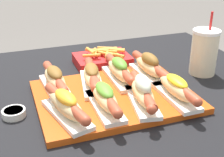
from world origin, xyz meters
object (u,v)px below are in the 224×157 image
Objects in this scene: hot_dog_5 at (92,76)px; drink_cup at (204,52)px; serving_tray at (114,96)px; hot_dog_4 at (55,79)px; hot_dog_7 at (149,66)px; hot_dog_1 at (105,97)px; fries_basket at (103,59)px; hot_dog_0 at (66,105)px; sauce_bowl at (14,113)px; hot_dog_3 at (176,88)px; hot_dog_2 at (143,92)px; hot_dog_6 at (119,70)px.

drink_cup is at bearing 0.01° from hot_dog_5.
hot_dog_4 reaches higher than serving_tray.
hot_dog_4 is at bearing 178.66° from hot_dog_7.
hot_dog_1 is 0.35m from fries_basket.
hot_dog_5 is 1.05× the size of drink_cup.
fries_basket is (0.21, 0.34, -0.03)m from hot_dog_0.
hot_dog_4 is 1.15× the size of fries_basket.
hot_dog_7 is at bearing 1.48° from hot_dog_5.
hot_dog_3 is at bearing -11.01° from sauce_bowl.
hot_dog_7 reaches higher than hot_dog_0.
drink_cup reaches higher than hot_dog_0.
hot_dog_7 is (0.20, 0.01, 0.00)m from hot_dog_5.
serving_tray is at bearing 123.20° from hot_dog_2.
serving_tray is 2.01× the size of hot_dog_0.
hot_dog_6 is 0.10m from hot_dog_7.
fries_basket is (-0.00, 0.35, -0.03)m from hot_dog_2.
sauce_bowl is at bearing 179.86° from serving_tray.
hot_dog_0 is 0.34m from hot_dog_7.
drink_cup is (0.51, 0.15, 0.03)m from hot_dog_0.
hot_dog_2 reaches higher than hot_dog_7.
fries_basket is at bearing 38.26° from sauce_bowl.
hot_dog_0 is 0.10m from hot_dog_1.
hot_dog_2 is 0.35m from fries_basket.
hot_dog_2 reaches higher than hot_dog_6.
sauce_bowl is (-0.13, -0.08, -0.04)m from hot_dog_4.
hot_dog_0 is 0.98× the size of hot_dog_4.
hot_dog_2 is at bearing -5.69° from hot_dog_1.
hot_dog_3 is at bearing -88.59° from hot_dog_7.
hot_dog_3 reaches higher than fries_basket.
drink_cup reaches higher than hot_dog_5.
hot_dog_0 reaches higher than hot_dog_5.
serving_tray is at bearing 26.05° from hot_dog_0.
hot_dog_7 is (0.10, 0.16, -0.00)m from hot_dog_2.
hot_dog_7 is (0.31, 0.15, 0.00)m from hot_dog_0.
hot_dog_5 is (-0.20, 0.16, 0.00)m from hot_dog_3.
hot_dog_5 is (0.11, -0.01, -0.00)m from hot_dog_4.
hot_dog_1 is at bearing -56.31° from hot_dog_4.
hot_dog_6 reaches higher than hot_dog_4.
drink_cup is (0.20, 0.16, 0.03)m from hot_dog_3.
serving_tray is 1.99× the size of hot_dog_2.
serving_tray is 1.97× the size of hot_dog_4.
serving_tray is 1.96× the size of hot_dog_7.
hot_dog_1 is at bearing 175.78° from hot_dog_3.
fries_basket is at bearing 79.11° from serving_tray.
fries_basket is at bearing 90.20° from hot_dog_2.
hot_dog_4 is 1.00× the size of hot_dog_7.
hot_dog_0 is at bearing -175.81° from hot_dog_1.
hot_dog_5 is (0.01, 0.14, -0.00)m from hot_dog_1.
hot_dog_6 is at bearing 178.16° from drink_cup.
serving_tray is 7.19× the size of sauce_bowl.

